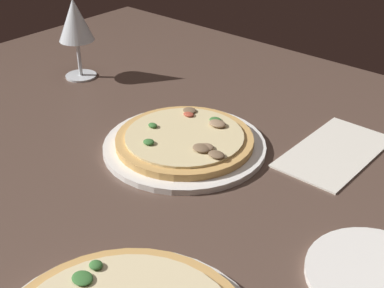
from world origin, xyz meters
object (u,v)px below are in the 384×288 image
(side_plate, at_px, (377,276))
(paper_menu, at_px, (335,152))
(pizza_main, at_px, (185,142))
(wine_glass_far, at_px, (75,23))

(side_plate, bearing_deg, paper_menu, -52.51)
(side_plate, bearing_deg, pizza_main, -11.63)
(side_plate, relative_size, paper_menu, 0.78)
(pizza_main, distance_m, wine_glass_far, 0.39)
(pizza_main, relative_size, wine_glass_far, 1.60)
(wine_glass_far, relative_size, side_plate, 1.00)
(pizza_main, height_order, paper_menu, pizza_main)
(pizza_main, xyz_separation_m, wine_glass_far, (0.37, -0.08, 0.11))
(pizza_main, height_order, side_plate, pizza_main)
(wine_glass_far, distance_m, side_plate, 0.76)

